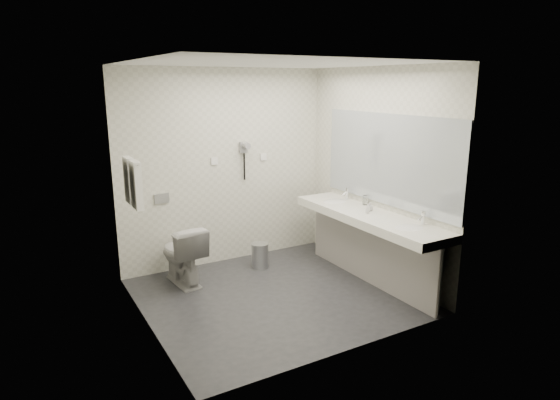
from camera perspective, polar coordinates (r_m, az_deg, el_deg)
floor at (r=5.44m, az=-0.59°, el=-11.34°), size 2.80×2.80×0.00m
ceiling at (r=4.92m, az=-0.67°, el=16.03°), size 2.80×2.80×0.00m
wall_back at (r=6.18m, az=-6.56°, el=3.85°), size 2.80×0.00×2.80m
wall_front at (r=3.98m, az=8.58°, el=-1.79°), size 2.80×0.00×2.80m
wall_left at (r=4.53m, az=-16.25°, el=-0.28°), size 0.00×2.60×2.60m
wall_right at (r=5.83m, az=11.47°, el=3.07°), size 0.00×2.60×2.60m
vanity_counter at (r=5.61m, az=10.48°, el=-2.03°), size 0.55×2.20×0.10m
vanity_panel at (r=5.76m, az=10.48°, el=-6.07°), size 0.03×2.15×0.75m
vanity_post_near at (r=5.09m, az=18.40°, el=-9.28°), size 0.06×0.06×0.75m
vanity_post_far at (r=6.55m, az=4.81°, el=-3.41°), size 0.06×0.06×0.75m
mirror at (r=5.64m, az=12.79°, el=4.71°), size 0.02×2.20×1.05m
basin_near at (r=5.15m, az=15.16°, el=-3.34°), size 0.40×0.31×0.05m
basin_far at (r=6.09m, az=6.55°, el=-0.28°), size 0.40×0.31×0.05m
faucet_near at (r=5.26m, az=16.73°, el=-2.06°), size 0.04×0.04×0.15m
faucet_far at (r=6.19m, az=8.03°, el=0.75°), size 0.04×0.04×0.15m
soap_bottle_a at (r=5.67m, az=10.58°, el=-0.88°), size 0.06×0.06×0.09m
soap_bottle_b at (r=5.69m, az=10.66°, el=-0.78°), size 0.11×0.11×0.10m
soap_bottle_c at (r=5.57m, az=10.41°, el=-1.03°), size 0.05×0.05×0.11m
glass_left at (r=5.96m, az=10.15°, el=-0.01°), size 0.08×0.08×0.12m
toilet at (r=5.74m, az=-11.62°, el=-6.35°), size 0.47×0.74×0.72m
flush_plate at (r=5.95m, az=-13.94°, el=0.18°), size 0.18×0.02×0.12m
pedal_bin at (r=6.16m, az=-2.41°, el=-6.69°), size 0.27×0.27×0.31m
bin_lid at (r=6.10m, az=-2.43°, el=-5.28°), size 0.22×0.22×0.02m
towel_rail at (r=5.01m, az=-17.46°, el=4.46°), size 0.02×0.62×0.02m
towel_near at (r=4.92m, az=-16.80°, el=1.72°), size 0.07×0.24×0.48m
towel_far at (r=5.19m, az=-17.53°, el=2.28°), size 0.07×0.24×0.48m
dryer_cradle at (r=6.22m, az=-4.38°, el=6.29°), size 0.10×0.04×0.14m
dryer_barrel at (r=6.15m, az=-4.10°, el=6.50°), size 0.08×0.14×0.08m
dryer_cord at (r=6.24m, az=-4.28°, el=4.00°), size 0.02×0.02×0.35m
switch_plate_a at (r=6.09m, az=-7.83°, el=4.63°), size 0.09×0.02×0.09m
switch_plate_b at (r=6.39m, az=-1.99°, el=5.17°), size 0.09×0.02×0.09m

